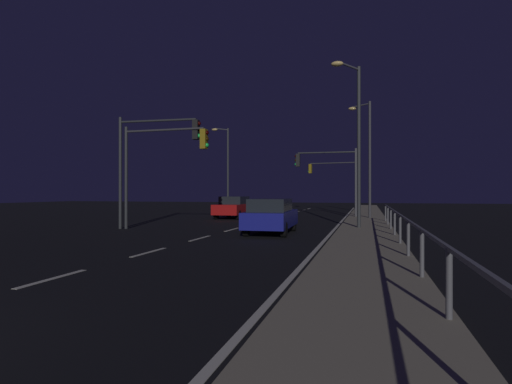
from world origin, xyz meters
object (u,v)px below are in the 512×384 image
traffic_light_far_center (327,168)px  street_lamp_across_street (367,149)px  car_oncoming (234,207)px  street_lamp_median (355,131)px  car (271,215)px  traffic_light_near_left (162,155)px  street_lamp_mid_block (226,162)px  traffic_light_mid_left (334,174)px  traffic_light_mid_right (154,149)px

traffic_light_far_center → street_lamp_across_street: (2.77, -0.95, 1.23)m
car_oncoming → traffic_light_far_center: 7.36m
traffic_light_far_center → street_lamp_median: bearing=-76.9°
car → traffic_light_far_center: 12.58m
car → car_oncoming: size_ratio=1.01×
traffic_light_near_left → street_lamp_mid_block: size_ratio=0.66×
traffic_light_far_center → traffic_light_mid_left: size_ratio=0.96×
street_lamp_across_street → street_lamp_mid_block: size_ratio=1.01×
traffic_light_mid_right → street_lamp_mid_block: size_ratio=0.72×
car_oncoming → traffic_light_far_center: (6.52, 1.95, 2.80)m
traffic_light_mid_right → traffic_light_near_left: size_ratio=1.10×
traffic_light_mid_left → traffic_light_far_center: bearing=-88.0°
traffic_light_far_center → street_lamp_median: 10.00m
traffic_light_far_center → street_lamp_mid_block: 11.71m
car_oncoming → traffic_light_near_left: bearing=-93.2°
car_oncoming → traffic_light_mid_right: 10.23m
car → street_lamp_across_street: street_lamp_across_street is taller
car_oncoming → traffic_light_mid_left: 15.49m
traffic_light_near_left → car: bearing=-5.2°
traffic_light_mid_right → street_lamp_median: street_lamp_median is taller
traffic_light_near_left → street_lamp_across_street: bearing=47.5°
street_lamp_median → traffic_light_near_left: bearing=-167.8°
street_lamp_median → traffic_light_mid_right: bearing=-168.8°
car → street_lamp_median: size_ratio=0.57×
traffic_light_far_center → street_lamp_mid_block: bearing=148.7°
car → street_lamp_across_street: size_ratio=0.56×
street_lamp_across_street → traffic_light_mid_left: bearing=103.8°
street_lamp_mid_block → traffic_light_near_left: bearing=-80.7°
traffic_light_far_center → street_lamp_across_street: size_ratio=0.61×
traffic_light_far_center → traffic_light_near_left: 13.64m
car_oncoming → traffic_light_far_center: bearing=16.6°
traffic_light_far_center → traffic_light_mid_left: bearing=92.0°
car → car_oncoming: same height
traffic_light_mid_right → street_lamp_across_street: bearing=45.9°
car_oncoming → street_lamp_mid_block: size_ratio=0.56×
traffic_light_near_left → street_lamp_across_street: size_ratio=0.66×
car → street_lamp_mid_block: size_ratio=0.57×
car → traffic_light_mid_left: bearing=87.8°
street_lamp_median → street_lamp_mid_block: bearing=127.8°
car_oncoming → traffic_light_near_left: traffic_light_near_left is taller
car → street_lamp_mid_block: street_lamp_mid_block is taller
car_oncoming → street_lamp_mid_block: (-3.44, 8.01, 3.85)m
traffic_light_mid_right → street_lamp_across_street: (10.31, 10.65, 0.81)m
traffic_light_mid_right → car_oncoming: bearing=84.0°
traffic_light_mid_left → street_lamp_mid_block: (-9.54, -5.93, 0.97)m
street_lamp_median → street_lamp_mid_block: (-12.20, 15.72, -0.18)m
street_lamp_across_street → street_lamp_mid_block: (-12.73, 7.01, -0.18)m
car → street_lamp_mid_block: (-8.60, 18.25, 3.85)m
traffic_light_mid_right → traffic_light_mid_left: size_ratio=1.12×
street_lamp_median → street_lamp_across_street: bearing=86.6°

